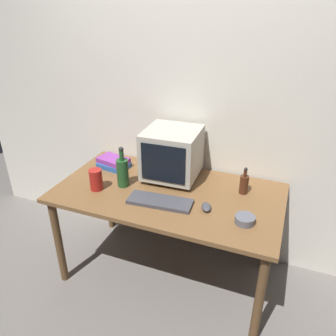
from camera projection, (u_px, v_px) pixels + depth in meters
name	position (u px, v px, depth m)	size (l,w,h in m)	color
ground_plane	(168.00, 272.00, 2.63)	(6.00, 6.00, 0.00)	slate
back_wall	(192.00, 102.00, 2.46)	(4.00, 0.08, 2.50)	silver
desk	(168.00, 201.00, 2.33)	(1.55, 0.83, 0.74)	brown
crt_monitor	(172.00, 154.00, 2.39)	(0.40, 0.40, 0.37)	#B2AD9E
keyboard	(160.00, 201.00, 2.16)	(0.42, 0.15, 0.02)	#3F3F47
computer_mouse	(206.00, 207.00, 2.09)	(0.06, 0.10, 0.04)	#3F3F47
bottle_tall	(123.00, 171.00, 2.31)	(0.08, 0.08, 0.30)	#1E4C23
bottle_short	(244.00, 184.00, 2.24)	(0.06, 0.06, 0.19)	#472314
book_stack	(114.00, 163.00, 2.60)	(0.26, 0.20, 0.08)	#28569E
cd_spindle	(245.00, 220.00, 1.96)	(0.12, 0.12, 0.04)	#595B66
metal_canister	(96.00, 180.00, 2.29)	(0.09, 0.09, 0.15)	#A51E19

